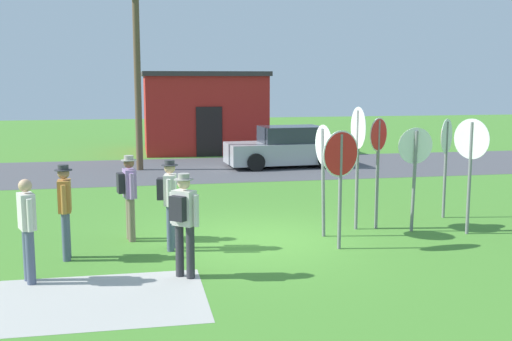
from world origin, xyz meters
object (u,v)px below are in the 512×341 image
stop_sign_rear_left (446,150)px  person_holding_notes (129,191)px  stop_sign_center_cluster (358,145)px  person_on_left (169,198)px  parked_car_on_street (286,148)px  stop_sign_rear_right (378,154)px  stop_sign_tallest (324,160)px  stop_sign_leaning_right (341,168)px  stop_sign_leaning_left (471,155)px  person_near_signs (184,218)px  person_with_sunhat (27,225)px  stop_sign_far_back (415,161)px  utility_pole (137,64)px  person_in_blue (65,206)px

stop_sign_rear_left → person_holding_notes: (-7.27, -0.70, -0.60)m
stop_sign_center_cluster → person_on_left: (-4.09, -0.87, -0.85)m
parked_car_on_street → stop_sign_rear_right: size_ratio=1.81×
parked_car_on_street → stop_sign_tallest: bearing=-99.6°
parked_car_on_street → person_holding_notes: size_ratio=2.54×
stop_sign_leaning_right → stop_sign_leaning_left: bearing=11.3°
person_near_signs → stop_sign_tallest: bearing=35.5°
stop_sign_rear_left → person_on_left: bearing=-166.5°
stop_sign_rear_right → person_near_signs: bearing=-149.3°
stop_sign_leaning_left → person_with_sunhat: (-8.58, -1.56, -0.74)m
stop_sign_rear_left → stop_sign_tallest: bearing=-160.8°
stop_sign_center_cluster → stop_sign_rear_left: size_ratio=1.14×
parked_car_on_street → stop_sign_leaning_left: bearing=-82.9°
person_with_sunhat → person_on_left: bearing=33.3°
stop_sign_tallest → person_on_left: 3.26m
parked_car_on_street → person_on_left: 11.80m
stop_sign_rear_right → stop_sign_far_back: 0.79m
stop_sign_leaning_left → parked_car_on_street: bearing=97.1°
parked_car_on_street → stop_sign_rear_left: stop_sign_rear_left is taller
person_with_sunhat → utility_pole: bearing=81.4°
person_near_signs → parked_car_on_street: bearing=69.0°
stop_sign_tallest → person_on_left: (-3.18, -0.40, -0.60)m
stop_sign_tallest → stop_sign_leaning_right: stop_sign_tallest is taller
utility_pole → person_with_sunhat: size_ratio=4.27×
person_holding_notes → stop_sign_rear_right: bearing=-0.0°
stop_sign_rear_right → person_on_left: 4.67m
stop_sign_leaning_left → stop_sign_leaning_right: (-3.04, -0.61, -0.10)m
utility_pole → person_near_signs: utility_pole is taller
person_in_blue → person_with_sunhat: person_in_blue is taller
utility_pole → stop_sign_leaning_right: size_ratio=3.15×
parked_car_on_street → stop_sign_far_back: stop_sign_far_back is taller
stop_sign_tallest → person_on_left: size_ratio=1.34×
stop_sign_far_back → person_on_left: 5.24m
stop_sign_leaning_left → utility_pole: bearing=121.8°
stop_sign_center_cluster → stop_sign_tallest: stop_sign_center_cluster is taller
person_in_blue → person_near_signs: same height
person_in_blue → person_on_left: bearing=8.8°
stop_sign_center_cluster → stop_sign_rear_left: stop_sign_center_cluster is taller
stop_sign_rear_left → person_holding_notes: size_ratio=1.35×
utility_pole → stop_sign_rear_right: 11.38m
stop_sign_leaning_left → person_holding_notes: 7.10m
stop_sign_leaning_left → person_in_blue: 8.17m
stop_sign_far_back → stop_sign_tallest: bearing=-179.2°
utility_pole → stop_sign_tallest: bearing=-70.8°
stop_sign_leaning_right → person_holding_notes: size_ratio=1.32×
utility_pole → person_near_signs: bearing=-87.3°
stop_sign_tallest → person_holding_notes: 4.01m
parked_car_on_street → person_in_blue: (-6.80, -11.01, 0.30)m
stop_sign_rear_left → stop_sign_rear_right: bearing=-160.3°
stop_sign_center_cluster → stop_sign_leaning_right: stop_sign_center_cluster is taller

